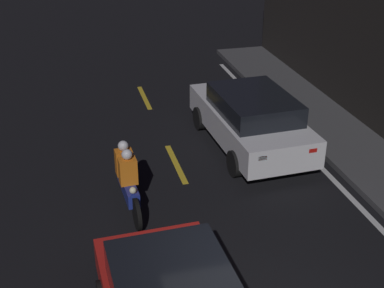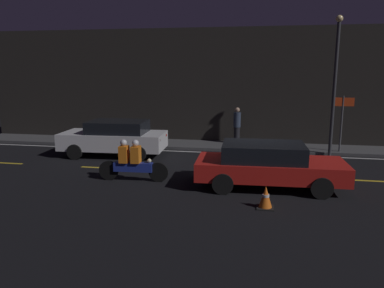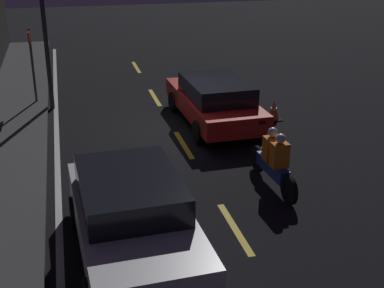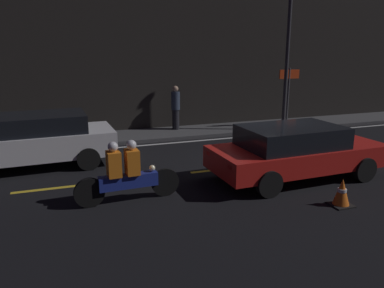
# 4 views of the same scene
# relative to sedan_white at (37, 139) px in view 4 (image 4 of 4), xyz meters

# --- Properties ---
(ground_plane) EXTENTS (56.00, 56.00, 0.00)m
(ground_plane) POSITION_rel_sedan_white_xyz_m (5.94, -2.05, -0.80)
(ground_plane) COLOR black
(raised_curb) EXTENTS (28.00, 1.90, 0.14)m
(raised_curb) POSITION_rel_sedan_white_xyz_m (5.94, 2.50, -0.73)
(raised_curb) COLOR #424244
(raised_curb) RESTS_ON ground
(building_front) EXTENTS (28.00, 0.30, 5.62)m
(building_front) POSITION_rel_sedan_white_xyz_m (5.94, 3.60, 2.01)
(building_front) COLOR black
(building_front) RESTS_ON ground
(lane_dash_b) EXTENTS (2.00, 0.14, 0.01)m
(lane_dash_b) POSITION_rel_sedan_white_xyz_m (0.44, -2.05, -0.80)
(lane_dash_b) COLOR gold
(lane_dash_b) RESTS_ON ground
(lane_dash_c) EXTENTS (2.00, 0.14, 0.01)m
(lane_dash_c) POSITION_rel_sedan_white_xyz_m (4.94, -2.05, -0.80)
(lane_dash_c) COLOR gold
(lane_dash_c) RESTS_ON ground
(lane_dash_d) EXTENTS (2.00, 0.14, 0.01)m
(lane_dash_d) POSITION_rel_sedan_white_xyz_m (9.44, -2.05, -0.80)
(lane_dash_d) COLOR gold
(lane_dash_d) RESTS_ON ground
(lane_solid_kerb) EXTENTS (25.20, 0.14, 0.01)m
(lane_solid_kerb) POSITION_rel_sedan_white_xyz_m (5.94, 1.30, -0.80)
(lane_solid_kerb) COLOR silver
(lane_solid_kerb) RESTS_ON ground
(sedan_white) EXTENTS (4.45, 2.16, 1.51)m
(sedan_white) POSITION_rel_sedan_white_xyz_m (0.00, 0.00, 0.00)
(sedan_white) COLOR silver
(sedan_white) RESTS_ON ground
(taxi_red) EXTENTS (4.63, 2.10, 1.39)m
(taxi_red) POSITION_rel_sedan_white_xyz_m (6.37, -3.32, -0.05)
(taxi_red) COLOR red
(taxi_red) RESTS_ON ground
(motorcycle) EXTENTS (2.35, 0.39, 1.40)m
(motorcycle) POSITION_rel_sedan_white_xyz_m (1.94, -3.44, -0.15)
(motorcycle) COLOR black
(motorcycle) RESTS_ON ground
(traffic_cone_near) EXTENTS (0.46, 0.46, 0.61)m
(traffic_cone_near) POSITION_rel_sedan_white_xyz_m (6.30, -5.19, -0.50)
(traffic_cone_near) COLOR black
(traffic_cone_near) RESTS_ON ground
(pedestrian) EXTENTS (0.34, 0.34, 1.74)m
(pedestrian) POSITION_rel_sedan_white_xyz_m (5.02, 2.89, 0.23)
(pedestrian) COLOR black
(pedestrian) RESTS_ON raised_curb
(shop_sign) EXTENTS (0.90, 0.08, 2.40)m
(shop_sign) POSITION_rel_sedan_white_xyz_m (9.54, 1.91, 1.03)
(shop_sign) COLOR #4C4C51
(shop_sign) RESTS_ON raised_curb
(street_lamp) EXTENTS (0.28, 0.28, 5.76)m
(street_lamp) POSITION_rel_sedan_white_xyz_m (9.05, 1.40, 2.43)
(street_lamp) COLOR #333338
(street_lamp) RESTS_ON ground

